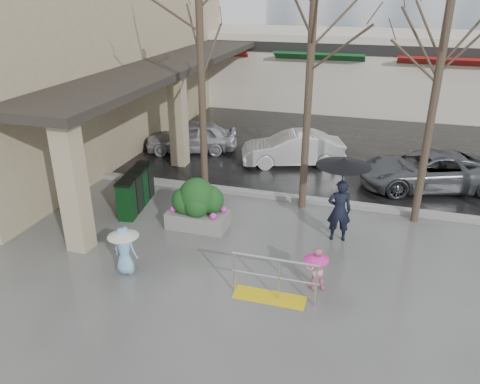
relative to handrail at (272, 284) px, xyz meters
The scene contains 20 objects.
ground 1.85m from the handrail, 138.58° to the left, with size 120.00×120.00×0.00m, color #51514F.
street_asphalt 23.24m from the handrail, 93.36° to the left, with size 120.00×36.00×0.01m, color black.
curb 5.38m from the handrail, 104.66° to the left, with size 120.00×0.30×0.15m, color gray.
near_building 14.32m from the handrail, 138.39° to the left, with size 6.00×18.00×8.00m, color tan.
canopy_slab 11.54m from the handrail, 123.81° to the left, with size 2.80×18.00×0.25m, color #2D2823.
pillar_front 5.48m from the handrail, behind, with size 0.55×0.55×3.50m, color tan.
pillar_back 9.02m from the handrail, 126.15° to the left, with size 0.55×0.55×3.50m, color tan.
storefront_row 19.25m from the handrail, 88.07° to the left, with size 34.00×6.74×4.00m.
handrail is the anchor object (origin of this frame).
tree_west 7.52m from the handrail, 124.99° to the left, with size 3.20×3.20×6.80m.
tree_midwest 6.83m from the handrail, 91.91° to the left, with size 3.20×3.20×7.00m.
tree_mideast 7.28m from the handrail, 56.81° to the left, with size 3.20×3.20×6.50m.
woman 3.41m from the handrail, 70.37° to the left, with size 1.40×1.40×2.35m.
child_pink 1.08m from the handrail, 38.52° to the left, with size 0.58×0.57×1.02m.
child_blue 3.58m from the handrail, behind, with size 0.74×0.74×1.20m.
planter 3.84m from the handrail, 136.13° to the left, with size 1.70×1.00×1.48m.
news_boxes 6.04m from the handrail, 146.61° to the left, with size 0.75×2.13×1.16m.
car_a 10.30m from the handrail, 121.80° to the left, with size 1.49×3.70×1.26m, color silver.
car_b 8.52m from the handrail, 97.87° to the left, with size 1.33×3.82×1.26m, color white.
car_c 8.31m from the handrail, 64.29° to the left, with size 2.09×4.53×1.26m, color #55595D.
Camera 1 is at (3.10, -9.50, 6.29)m, focal length 35.00 mm.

